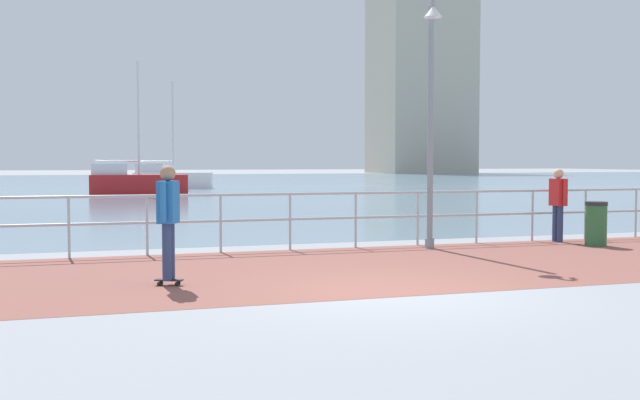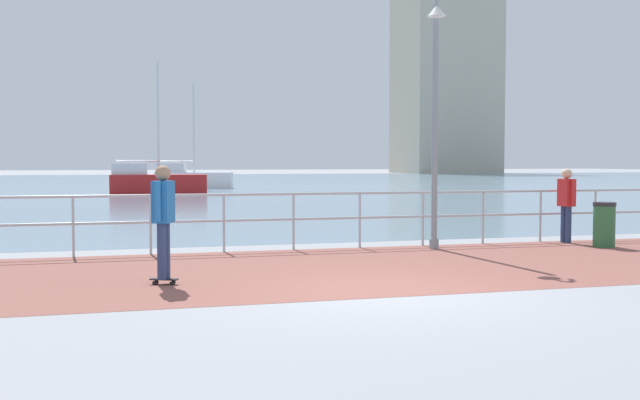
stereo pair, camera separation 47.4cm
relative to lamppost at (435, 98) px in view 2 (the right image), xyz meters
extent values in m
plane|color=gray|center=(-2.72, 35.75, -3.03)|extent=(220.00, 220.00, 0.00)
cube|color=brown|center=(-2.72, -2.00, -3.03)|extent=(28.00, 5.50, 0.01)
cube|color=#6B899E|center=(-2.72, 45.75, -3.03)|extent=(180.00, 88.00, 0.00)
cylinder|color=#B2BCC1|center=(-6.92, 0.75, -2.47)|extent=(0.05, 0.05, 1.12)
cylinder|color=#B2BCC1|center=(-5.52, 0.75, -2.47)|extent=(0.05, 0.05, 1.12)
cylinder|color=#B2BCC1|center=(-4.12, 0.75, -2.47)|extent=(0.05, 0.05, 1.12)
cylinder|color=#B2BCC1|center=(-2.72, 0.75, -2.47)|extent=(0.05, 0.05, 1.12)
cylinder|color=#B2BCC1|center=(-1.32, 0.75, -2.47)|extent=(0.05, 0.05, 1.12)
cylinder|color=#B2BCC1|center=(0.08, 0.75, -2.47)|extent=(0.05, 0.05, 1.12)
cylinder|color=#B2BCC1|center=(1.48, 0.75, -2.47)|extent=(0.05, 0.05, 1.12)
cylinder|color=#B2BCC1|center=(2.88, 0.75, -2.47)|extent=(0.05, 0.05, 1.12)
cylinder|color=#B2BCC1|center=(4.28, 0.75, -2.47)|extent=(0.05, 0.05, 1.12)
cylinder|color=#B2BCC1|center=(-2.72, 0.75, -1.91)|extent=(25.20, 0.06, 0.06)
cylinder|color=#B2BCC1|center=(-2.72, 0.75, -2.41)|extent=(25.20, 0.06, 0.06)
cylinder|color=gray|center=(0.06, 0.15, -2.93)|extent=(0.19, 0.19, 0.20)
cylinder|color=gray|center=(0.06, 0.15, -0.59)|extent=(0.12, 0.12, 4.88)
cylinder|color=gray|center=(-0.15, -0.35, 1.85)|extent=(0.11, 0.11, 0.17)
cone|color=silver|center=(-0.15, -0.35, 1.65)|extent=(0.36, 0.36, 0.22)
cylinder|color=black|center=(-5.40, -2.93, -3.00)|extent=(0.07, 0.05, 0.06)
cylinder|color=black|center=(-5.43, -3.00, -3.00)|extent=(0.07, 0.05, 0.06)
cylinder|color=black|center=(-5.64, -2.82, -3.00)|extent=(0.07, 0.05, 0.06)
cylinder|color=black|center=(-5.67, -2.89, -3.00)|extent=(0.07, 0.05, 0.06)
cube|color=black|center=(-5.54, -2.91, -2.95)|extent=(0.41, 0.26, 0.02)
cylinder|color=navy|center=(-5.50, -2.84, -2.54)|extent=(0.17, 0.17, 0.81)
cylinder|color=navy|center=(-5.57, -2.98, -2.54)|extent=(0.17, 0.17, 0.81)
cube|color=#236BB2|center=(-5.54, -2.91, -1.83)|extent=(0.36, 0.41, 0.60)
cylinder|color=#236BB2|center=(-5.44, -2.70, -1.82)|extent=(0.12, 0.12, 0.57)
cylinder|color=#236BB2|center=(-5.63, -3.12, -1.82)|extent=(0.12, 0.12, 0.57)
sphere|color=#A37A5B|center=(-5.54, -2.91, -1.42)|extent=(0.22, 0.22, 0.22)
cylinder|color=navy|center=(3.29, 0.48, -2.63)|extent=(0.14, 0.14, 0.80)
cylinder|color=navy|center=(3.30, 0.32, -2.63)|extent=(0.14, 0.14, 0.80)
cube|color=red|center=(3.29, 0.40, -1.93)|extent=(0.26, 0.35, 0.59)
cylinder|color=red|center=(3.28, 0.63, -1.92)|extent=(0.10, 0.10, 0.57)
cylinder|color=red|center=(3.30, 0.17, -1.92)|extent=(0.10, 0.10, 0.57)
sphere|color=#DBAD89|center=(3.29, 0.40, -1.52)|extent=(0.22, 0.22, 0.22)
cylinder|color=#2D6638|center=(3.59, -0.51, -2.60)|extent=(0.44, 0.44, 0.85)
cylinder|color=#262628|center=(3.59, -0.51, -2.14)|extent=(0.46, 0.46, 0.08)
cube|color=white|center=(-0.87, 35.78, -2.50)|extent=(5.17, 2.73, 1.06)
cube|color=silver|center=(-2.31, 36.16, -1.67)|extent=(1.99, 1.49, 0.59)
cylinder|color=silver|center=(-0.87, 35.78, 0.97)|extent=(0.12, 0.12, 5.89)
cylinder|color=silver|center=(-1.93, 36.06, -1.26)|extent=(2.18, 0.65, 0.09)
cube|color=#B21E1E|center=(-3.71, 27.03, -2.49)|extent=(5.09, 1.86, 1.07)
cube|color=silver|center=(-5.20, 27.13, -1.66)|extent=(1.86, 1.19, 0.60)
cylinder|color=silver|center=(-3.71, 27.03, 1.02)|extent=(0.12, 0.12, 5.95)
cylinder|color=silver|center=(-4.80, 27.10, -1.24)|extent=(2.25, 0.24, 0.10)
cube|color=#B2AD99|center=(43.25, 91.79, 11.02)|extent=(13.54, 12.08, 28.10)
camera|label=1|loc=(-6.74, -13.72, -1.26)|focal=42.29mm
camera|label=2|loc=(-6.29, -13.86, -1.26)|focal=42.29mm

